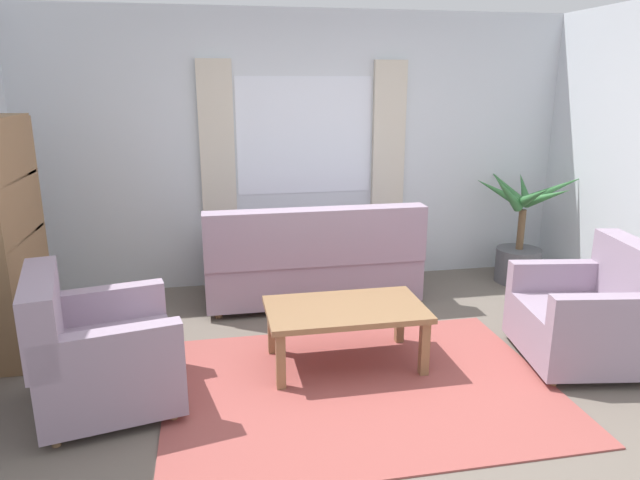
% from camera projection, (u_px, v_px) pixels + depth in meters
% --- Properties ---
extents(ground_plane, '(6.24, 6.24, 0.00)m').
position_uv_depth(ground_plane, '(361.00, 388.00, 3.76)').
color(ground_plane, '#6B6056').
extents(wall_back, '(5.32, 0.12, 2.60)m').
position_uv_depth(wall_back, '(304.00, 151.00, 5.55)').
color(wall_back, silver).
rests_on(wall_back, ground_plane).
extents(window_with_curtains, '(1.98, 0.07, 1.40)m').
position_uv_depth(window_with_curtains, '(305.00, 136.00, 5.43)').
color(window_with_curtains, white).
extents(area_rug, '(2.52, 1.82, 0.01)m').
position_uv_depth(area_rug, '(361.00, 387.00, 3.76)').
color(area_rug, '#9E4C47').
rests_on(area_rug, ground_plane).
extents(couch, '(1.90, 0.82, 0.92)m').
position_uv_depth(couch, '(312.00, 263.00, 5.16)').
color(couch, '#998499').
rests_on(couch, ground_plane).
extents(armchair_left, '(0.98, 0.99, 0.88)m').
position_uv_depth(armchair_left, '(97.00, 353.00, 3.47)').
color(armchair_left, '#998499').
rests_on(armchair_left, ground_plane).
extents(armchair_right, '(0.94, 0.96, 0.88)m').
position_uv_depth(armchair_right, '(591.00, 315.00, 4.03)').
color(armchair_right, '#998499').
rests_on(armchair_right, ground_plane).
extents(coffee_table, '(1.10, 0.64, 0.44)m').
position_uv_depth(coffee_table, '(345.00, 314.00, 3.98)').
color(coffee_table, olive).
rests_on(coffee_table, ground_plane).
extents(potted_plant, '(1.09, 1.08, 1.17)m').
position_uv_depth(potted_plant, '(520.00, 239.00, 5.65)').
color(potted_plant, '#56565B').
rests_on(potted_plant, ground_plane).
extents(bookshelf, '(0.30, 0.94, 1.72)m').
position_uv_depth(bookshelf, '(12.00, 248.00, 4.15)').
color(bookshelf, olive).
rests_on(bookshelf, ground_plane).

